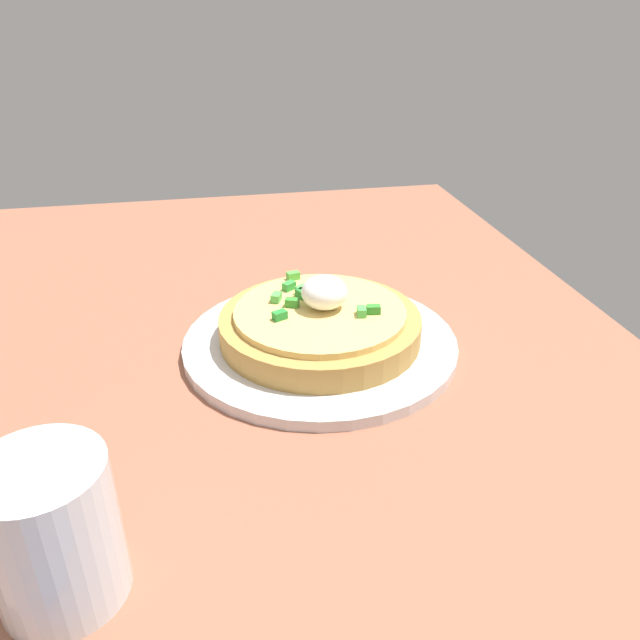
# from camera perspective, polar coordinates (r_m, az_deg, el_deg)

# --- Properties ---
(dining_table) EXTENTS (1.18, 0.76, 0.03)m
(dining_table) POSITION_cam_1_polar(r_m,az_deg,el_deg) (0.55, -5.19, -8.53)
(dining_table) COLOR #955941
(dining_table) RESTS_ON ground
(plate) EXTENTS (0.26, 0.26, 0.01)m
(plate) POSITION_cam_1_polar(r_m,az_deg,el_deg) (0.61, -0.00, -2.12)
(plate) COLOR silver
(plate) RESTS_ON dining_table
(pizza) EXTENTS (0.19, 0.19, 0.06)m
(pizza) POSITION_cam_1_polar(r_m,az_deg,el_deg) (0.60, 0.01, -0.25)
(pizza) COLOR #B78C45
(pizza) RESTS_ON plate
(cup_near) EXTENTS (0.07, 0.07, 0.09)m
(cup_near) POSITION_cam_1_polar(r_m,az_deg,el_deg) (0.39, -23.18, -17.97)
(cup_near) COLOR silver
(cup_near) RESTS_ON dining_table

